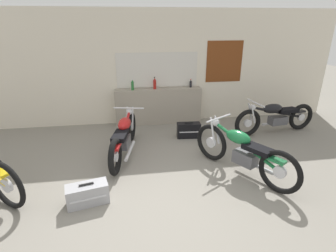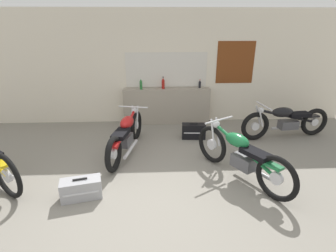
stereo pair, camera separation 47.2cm
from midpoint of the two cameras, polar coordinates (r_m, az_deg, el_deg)
ground_plane at (r=4.03m, az=-4.46°, el=-16.25°), size 24.00×24.00×0.00m
wall_back at (r=6.71m, az=-6.99°, el=12.30°), size 10.00×0.07×2.80m
sill_counter at (r=6.77m, az=-4.09°, el=4.28°), size 2.19×0.28×0.92m
bottle_leftmost at (r=6.55m, az=-9.82°, el=8.74°), size 0.07×0.07×0.28m
bottle_left_center at (r=6.60m, az=-4.99°, el=9.15°), size 0.07×0.07×0.30m
bottle_center at (r=6.78m, az=2.96°, el=9.18°), size 0.06×0.06×0.21m
motorcycle_red at (r=5.22m, az=-12.12°, el=-2.28°), size 0.70×2.03×0.81m
motorcycle_black at (r=6.56m, az=20.50°, el=1.82°), size 2.12×0.65×0.81m
motorcycle_green at (r=4.57m, az=13.06°, el=-5.52°), size 1.15×1.82×0.90m
hard_case_silver at (r=4.16m, az=-20.36°, el=-13.81°), size 0.63×0.39×0.33m
hard_case_black at (r=5.99m, az=2.27°, el=-0.96°), size 0.54×0.26×0.37m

